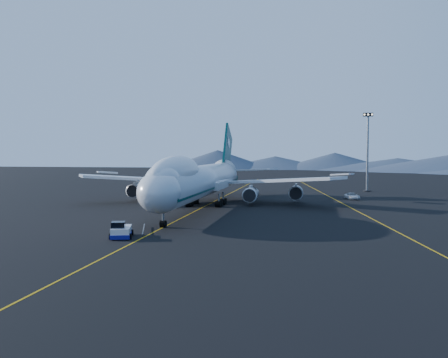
% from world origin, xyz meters
% --- Properties ---
extents(ground, '(500.00, 500.00, 0.00)m').
position_xyz_m(ground, '(0.00, 0.00, 0.00)').
color(ground, black).
rests_on(ground, ground).
extents(taxiway_line_main, '(0.25, 220.00, 0.01)m').
position_xyz_m(taxiway_line_main, '(0.00, 0.00, 0.01)').
color(taxiway_line_main, '#C4910B').
rests_on(taxiway_line_main, ground).
extents(taxiway_line_side, '(28.08, 198.09, 0.01)m').
position_xyz_m(taxiway_line_side, '(30.00, 10.00, 0.01)').
color(taxiway_line_side, '#C4910B').
rests_on(taxiway_line_side, ground).
extents(boeing_747, '(59.62, 72.43, 19.37)m').
position_xyz_m(boeing_747, '(0.00, 0.03, 5.81)').
color(boeing_747, silver).
rests_on(boeing_747, ground).
extents(pushback_tug, '(4.00, 5.64, 2.23)m').
position_xyz_m(pushback_tug, '(-3.00, -35.99, 0.70)').
color(pushback_tug, silver).
rests_on(pushback_tug, ground).
extents(service_van, '(3.71, 5.99, 1.55)m').
position_xyz_m(service_van, '(32.25, 25.25, 0.77)').
color(service_van, silver).
rests_on(service_van, ground).
extents(floodlight_mast, '(2.83, 2.12, 22.91)m').
position_xyz_m(floodlight_mast, '(38.33, 50.40, 11.61)').
color(floodlight_mast, black).
rests_on(floodlight_mast, ground).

